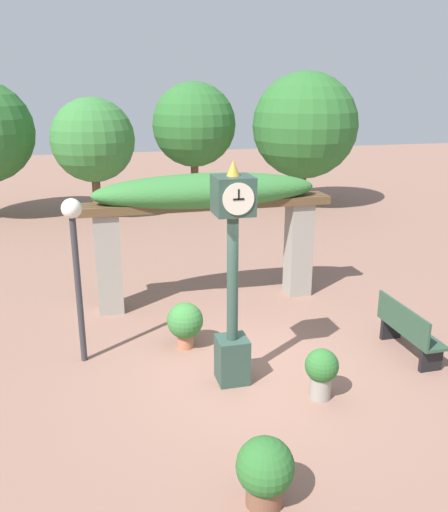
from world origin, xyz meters
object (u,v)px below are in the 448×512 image
(pedestal_clock, at_px, (233,277))
(park_bench, at_px, (408,330))
(potted_plant_far_left, at_px, (185,322))
(lamp_post, at_px, (75,246))
(potted_plant_near_left, at_px, (265,470))
(potted_plant_near_right, at_px, (321,370))

(pedestal_clock, bearing_deg, park_bench, 1.83)
(pedestal_clock, relative_size, park_bench, 2.27)
(potted_plant_far_left, bearing_deg, pedestal_clock, -68.95)
(pedestal_clock, relative_size, potted_plant_far_left, 4.17)
(potted_plant_far_left, relative_size, lamp_post, 0.30)
(potted_plant_near_left, xyz_separation_m, potted_plant_near_right, (1.45, 1.79, 0.01))
(potted_plant_near_left, relative_size, park_bench, 0.54)
(potted_plant_near_right, bearing_deg, potted_plant_far_left, 128.03)
(lamp_post, bearing_deg, potted_plant_far_left, 1.54)
(pedestal_clock, height_order, park_bench, pedestal_clock)
(potted_plant_near_right, height_order, lamp_post, lamp_post)
(potted_plant_far_left, height_order, park_bench, park_bench)
(pedestal_clock, xyz_separation_m, park_bench, (3.07, 0.10, -1.26))
(pedestal_clock, distance_m, potted_plant_near_left, 2.88)
(potted_plant_near_left, relative_size, potted_plant_far_left, 0.98)
(pedestal_clock, xyz_separation_m, potted_plant_far_left, (-0.49, 1.27, -1.22))
(pedestal_clock, xyz_separation_m, potted_plant_near_right, (1.12, -0.78, -1.25))
(potted_plant_near_right, xyz_separation_m, lamp_post, (-3.31, 2.01, 1.52))
(potted_plant_near_right, bearing_deg, potted_plant_near_left, -129.05)
(pedestal_clock, bearing_deg, potted_plant_near_right, -34.96)
(potted_plant_far_left, bearing_deg, lamp_post, -178.46)
(park_bench, height_order, lamp_post, lamp_post)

